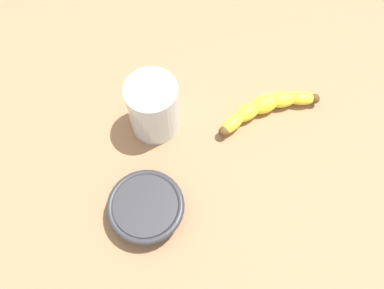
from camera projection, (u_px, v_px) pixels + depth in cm
name	position (u px, v px, depth cm)	size (l,w,h in cm)	color
wooden_tabletop	(192.00, 170.00, 76.25)	(120.00, 120.00, 3.00)	#966E4C
banana	(266.00, 107.00, 78.22)	(18.52, 11.64, 3.52)	yellow
smoothie_glass	(153.00, 107.00, 73.52)	(9.16, 9.16, 11.64)	silver
ceramic_bowl	(146.00, 208.00, 69.05)	(12.84, 12.84, 4.01)	#2D2D33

